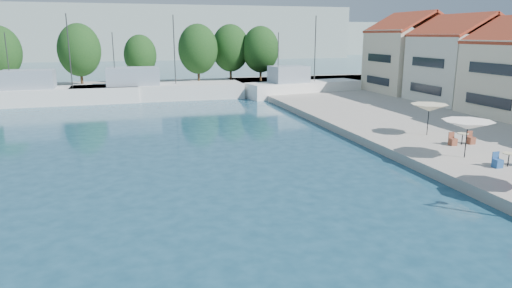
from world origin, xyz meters
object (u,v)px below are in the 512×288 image
object	(u,v)px
trawler_03	(155,90)
trawler_04	(301,88)
trawler_02	(52,94)
umbrella_white	(468,125)
umbrella_cream	(429,108)

from	to	relation	value
trawler_03	trawler_04	bearing A→B (deg)	-6.70
trawler_02	trawler_03	bearing A→B (deg)	2.42
umbrella_white	trawler_02	bearing A→B (deg)	129.04
trawler_03	trawler_02	bearing A→B (deg)	-176.13
umbrella_white	umbrella_cream	bearing A→B (deg)	74.24
trawler_02	umbrella_white	bearing A→B (deg)	-52.78
trawler_02	umbrella_white	distance (m)	42.89
trawler_04	umbrella_cream	bearing A→B (deg)	-101.01
trawler_04	umbrella_white	bearing A→B (deg)	-103.75
trawler_02	trawler_04	distance (m)	29.19
trawler_02	umbrella_white	world-z (taller)	trawler_02
trawler_02	umbrella_cream	bearing A→B (deg)	-45.57
trawler_04	umbrella_white	size ratio (longest dim) A/B	5.27
umbrella_white	umbrella_cream	world-z (taller)	umbrella_cream
trawler_02	trawler_04	size ratio (longest dim) A/B	1.17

